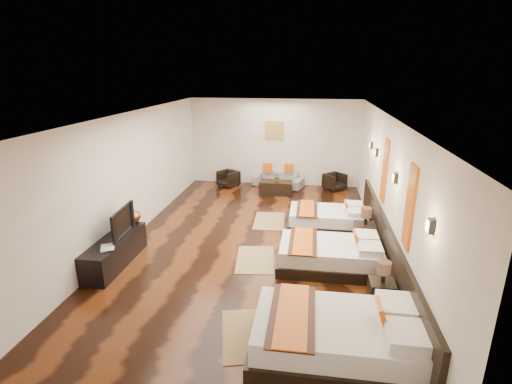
% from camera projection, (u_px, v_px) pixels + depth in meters
% --- Properties ---
extents(floor, '(5.50, 9.50, 0.01)m').
position_uv_depth(floor, '(251.00, 244.00, 8.45)').
color(floor, black).
rests_on(floor, ground).
extents(ceiling, '(5.50, 9.50, 0.01)m').
position_uv_depth(ceiling, '(251.00, 116.00, 7.60)').
color(ceiling, white).
rests_on(ceiling, floor).
extents(back_wall, '(5.50, 0.01, 2.80)m').
position_uv_depth(back_wall, '(274.00, 143.00, 12.50)').
color(back_wall, silver).
rests_on(back_wall, floor).
extents(left_wall, '(0.01, 9.50, 2.80)m').
position_uv_depth(left_wall, '(128.00, 178.00, 8.41)').
color(left_wall, silver).
rests_on(left_wall, floor).
extents(right_wall, '(0.01, 9.50, 2.80)m').
position_uv_depth(right_wall, '(387.00, 189.00, 7.64)').
color(right_wall, silver).
rests_on(right_wall, floor).
extents(headboard_panel, '(0.08, 6.60, 0.90)m').
position_uv_depth(headboard_panel, '(387.00, 250.00, 7.19)').
color(headboard_panel, black).
rests_on(headboard_panel, floor).
extents(bed_near, '(2.28, 1.43, 0.87)m').
position_uv_depth(bed_near, '(339.00, 337.00, 5.08)').
color(bed_near, black).
rests_on(bed_near, floor).
extents(bed_mid, '(2.01, 1.26, 0.77)m').
position_uv_depth(bed_mid, '(331.00, 255.00, 7.40)').
color(bed_mid, black).
rests_on(bed_mid, floor).
extents(bed_far, '(1.87, 1.17, 0.71)m').
position_uv_depth(bed_far, '(328.00, 219.00, 9.25)').
color(bed_far, black).
rests_on(bed_far, floor).
extents(nightstand_a, '(0.40, 0.40, 0.80)m').
position_uv_depth(nightstand_a, '(382.00, 291.00, 6.17)').
color(nightstand_a, black).
rests_on(nightstand_a, floor).
extents(nightstand_b, '(0.44, 0.44, 0.87)m').
position_uv_depth(nightstand_b, '(364.00, 232.00, 8.32)').
color(nightstand_b, black).
rests_on(nightstand_b, floor).
extents(jute_mat_near, '(1.01, 1.34, 0.01)m').
position_uv_depth(jute_mat_near, '(248.00, 334.00, 5.57)').
color(jute_mat_near, '#95794B').
rests_on(jute_mat_near, floor).
extents(jute_mat_mid, '(0.88, 1.28, 0.01)m').
position_uv_depth(jute_mat_mid, '(255.00, 259.00, 7.76)').
color(jute_mat_mid, '#95794B').
rests_on(jute_mat_mid, floor).
extents(jute_mat_far, '(0.81, 1.24, 0.01)m').
position_uv_depth(jute_mat_far, '(269.00, 221.00, 9.74)').
color(jute_mat_far, '#95794B').
rests_on(jute_mat_far, floor).
extents(tv_console, '(0.50, 1.80, 0.55)m').
position_uv_depth(tv_console, '(115.00, 251.00, 7.51)').
color(tv_console, black).
rests_on(tv_console, floor).
extents(tv, '(0.21, 1.01, 0.58)m').
position_uv_depth(tv, '(118.00, 222.00, 7.48)').
color(tv, black).
rests_on(tv, tv_console).
extents(book, '(0.36, 0.39, 0.03)m').
position_uv_depth(book, '(101.00, 249.00, 6.98)').
color(book, black).
rests_on(book, tv_console).
extents(figurine, '(0.41, 0.41, 0.37)m').
position_uv_depth(figurine, '(132.00, 214.00, 8.15)').
color(figurine, brown).
rests_on(figurine, tv_console).
extents(sofa, '(1.73, 1.05, 0.47)m').
position_uv_depth(sofa, '(278.00, 180.00, 12.55)').
color(sofa, gray).
rests_on(sofa, floor).
extents(armchair_left, '(0.81, 0.81, 0.54)m').
position_uv_depth(armchair_left, '(228.00, 179.00, 12.54)').
color(armchair_left, black).
rests_on(armchair_left, floor).
extents(armchair_right, '(0.82, 0.82, 0.54)m').
position_uv_depth(armchair_right, '(335.00, 182.00, 12.20)').
color(armchair_right, black).
rests_on(armchair_right, floor).
extents(coffee_table, '(1.00, 0.50, 0.40)m').
position_uv_depth(coffee_table, '(276.00, 188.00, 11.82)').
color(coffee_table, black).
rests_on(coffee_table, floor).
extents(table_plant, '(0.30, 0.28, 0.29)m').
position_uv_depth(table_plant, '(277.00, 177.00, 11.68)').
color(table_plant, '#29581D').
rests_on(table_plant, coffee_table).
extents(orange_panel_a, '(0.04, 0.40, 1.30)m').
position_uv_depth(orange_panel_a, '(410.00, 207.00, 5.77)').
color(orange_panel_a, '#D86014').
rests_on(orange_panel_a, right_wall).
extents(orange_panel_b, '(0.04, 0.40, 1.30)m').
position_uv_depth(orange_panel_b, '(385.00, 171.00, 7.84)').
color(orange_panel_b, '#D86014').
rests_on(orange_panel_b, right_wall).
extents(sconce_near, '(0.07, 0.12, 0.18)m').
position_uv_depth(sconce_near, '(430.00, 226.00, 4.69)').
color(sconce_near, black).
rests_on(sconce_near, right_wall).
extents(sconce_mid, '(0.07, 0.12, 0.18)m').
position_uv_depth(sconce_mid, '(395.00, 178.00, 6.76)').
color(sconce_mid, black).
rests_on(sconce_mid, right_wall).
extents(sconce_far, '(0.07, 0.12, 0.18)m').
position_uv_depth(sconce_far, '(376.00, 152.00, 8.83)').
color(sconce_far, black).
rests_on(sconce_far, right_wall).
extents(sconce_lounge, '(0.07, 0.12, 0.18)m').
position_uv_depth(sconce_lounge, '(371.00, 145.00, 9.68)').
color(sconce_lounge, black).
rests_on(sconce_lounge, right_wall).
extents(gold_artwork, '(0.60, 0.04, 0.60)m').
position_uv_depth(gold_artwork, '(274.00, 130.00, 12.36)').
color(gold_artwork, '#AD873F').
rests_on(gold_artwork, back_wall).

